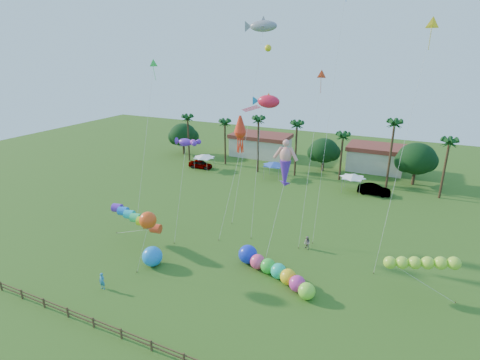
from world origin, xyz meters
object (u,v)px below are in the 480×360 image
at_px(car_a, 200,164).
at_px(caterpillar_inflatable, 273,269).
at_px(blue_ball, 152,256).
at_px(car_b, 374,190).
at_px(spectator_a, 102,281).
at_px(spectator_b, 307,243).

relative_size(car_a, caterpillar_inflatable, 0.49).
relative_size(caterpillar_inflatable, blue_ball, 4.46).
bearing_deg(car_a, car_b, -92.62).
relative_size(car_b, blue_ball, 2.33).
xyz_separation_m(car_a, caterpillar_inflatable, (26.00, -28.90, 0.06)).
distance_m(car_a, caterpillar_inflatable, 38.87).
bearing_deg(car_a, caterpillar_inflatable, -140.11).
bearing_deg(car_a, spectator_a, -164.86).
bearing_deg(spectator_b, caterpillar_inflatable, -72.58).
xyz_separation_m(car_a, blue_ball, (13.55, -32.47, 0.28)).
distance_m(spectator_b, caterpillar_inflatable, 7.13).
relative_size(car_b, caterpillar_inflatable, 0.52).
height_order(caterpillar_inflatable, blue_ball, blue_ball).
distance_m(spectator_b, blue_ball, 17.60).
xyz_separation_m(car_b, spectator_a, (-20.80, -37.66, 0.02)).
bearing_deg(caterpillar_inflatable, car_b, 100.21).
bearing_deg(spectator_a, car_a, 102.03).
bearing_deg(spectator_a, blue_ball, 66.87).
height_order(spectator_a, caterpillar_inflatable, caterpillar_inflatable).
bearing_deg(car_a, blue_ball, -159.43).
relative_size(car_b, spectator_a, 2.97).
height_order(spectator_a, spectator_b, spectator_a).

